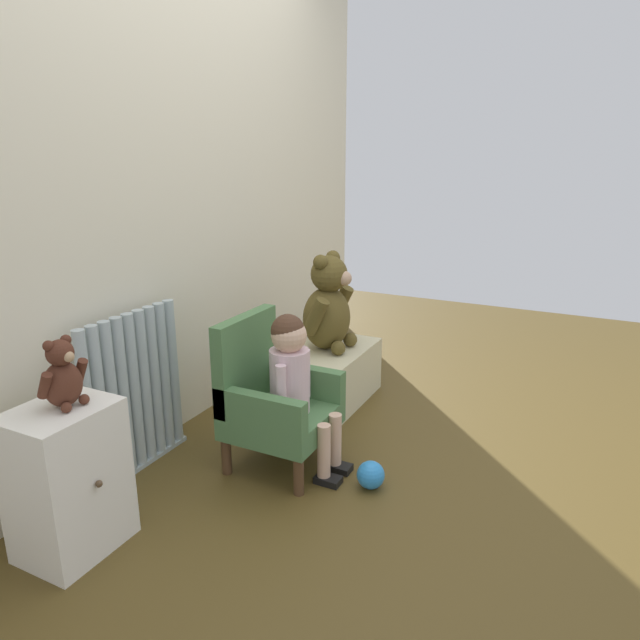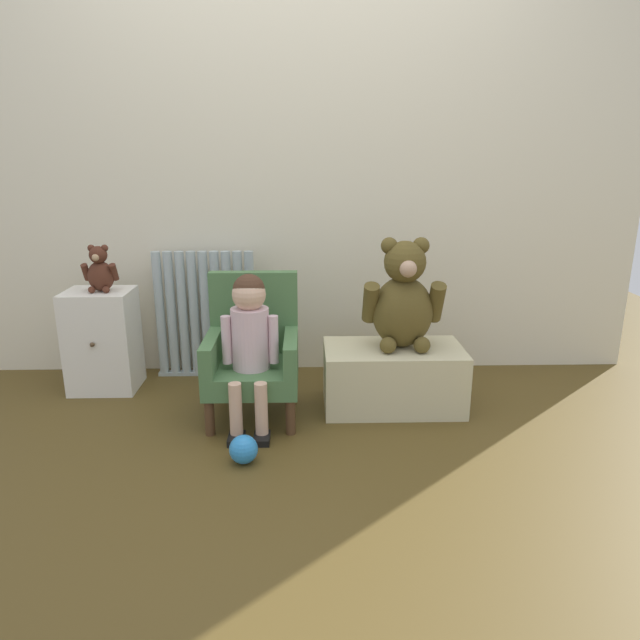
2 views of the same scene
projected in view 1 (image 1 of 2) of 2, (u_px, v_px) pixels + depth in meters
ground_plane at (394, 465)px, 2.54m from camera, size 6.00×6.00×0.00m
back_wall at (176, 183)px, 2.68m from camera, size 3.80×0.05×2.40m
radiator at (135, 393)px, 2.43m from camera, size 0.56×0.05×0.70m
small_dresser at (68, 480)px, 1.94m from camera, size 0.34×0.30×0.53m
child_armchair at (272, 399)px, 2.49m from camera, size 0.42×0.42×0.67m
child_figure at (294, 372)px, 2.40m from camera, size 0.25×0.35×0.70m
low_bench at (328, 377)px, 3.13m from camera, size 0.67×0.38×0.30m
large_teddy_bear at (328, 307)px, 3.07m from camera, size 0.39×0.27×0.53m
small_teddy_bear at (63, 376)px, 1.86m from camera, size 0.17×0.12×0.24m
toy_ball at (371, 475)px, 2.35m from camera, size 0.12×0.12×0.12m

